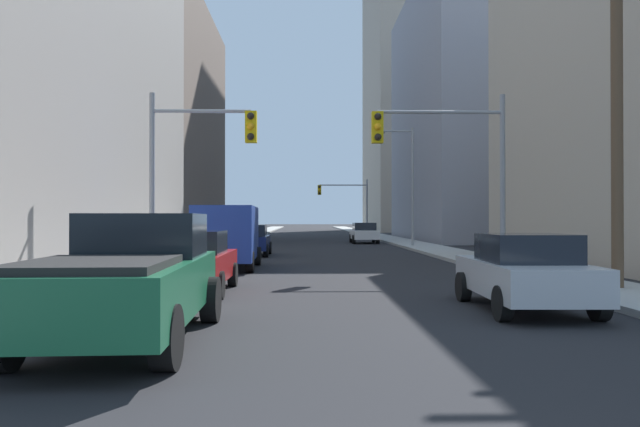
# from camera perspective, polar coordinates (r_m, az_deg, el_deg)

# --- Properties ---
(sidewalk_left) EXTENTS (2.56, 160.00, 0.15)m
(sidewalk_left) POSITION_cam_1_polar(r_m,az_deg,el_deg) (52.67, -7.72, -2.38)
(sidewalk_left) COLOR #9E9E99
(sidewalk_left) RESTS_ON ground
(sidewalk_right) EXTENTS (2.56, 160.00, 0.15)m
(sidewalk_right) POSITION_cam_1_polar(r_m,az_deg,el_deg) (52.87, 6.55, -2.37)
(sidewalk_right) COLOR #9E9E99
(sidewalk_right) RESTS_ON ground
(pickup_truck_green) EXTENTS (2.21, 5.47, 1.90)m
(pickup_truck_green) POSITION_cam_1_polar(r_m,az_deg,el_deg) (9.65, -17.20, -5.73)
(pickup_truck_green) COLOR #195938
(pickup_truck_green) RESTS_ON ground
(cargo_van_blue) EXTENTS (2.17, 5.27, 2.26)m
(cargo_van_blue) POSITION_cam_1_polar(r_m,az_deg,el_deg) (22.59, -8.54, -1.83)
(cargo_van_blue) COLOR navy
(cargo_van_blue) RESTS_ON ground
(sedan_silver) EXTENTS (1.95, 4.25, 1.52)m
(sedan_silver) POSITION_cam_1_polar(r_m,az_deg,el_deg) (12.90, 18.41, -5.12)
(sedan_silver) COLOR #B7BABF
(sedan_silver) RESTS_ON ground
(sedan_red) EXTENTS (1.95, 4.20, 1.52)m
(sedan_red) POSITION_cam_1_polar(r_m,az_deg,el_deg) (15.48, -11.86, -4.35)
(sedan_red) COLOR maroon
(sedan_red) RESTS_ON ground
(sedan_navy) EXTENTS (1.95, 4.21, 1.52)m
(sedan_navy) POSITION_cam_1_polar(r_m,az_deg,el_deg) (30.42, -6.50, -2.45)
(sedan_navy) COLOR #141E4C
(sedan_navy) RESTS_ON ground
(sedan_white) EXTENTS (1.95, 4.23, 1.52)m
(sedan_white) POSITION_cam_1_polar(r_m,az_deg,el_deg) (45.80, 4.10, -1.79)
(sedan_white) COLOR white
(sedan_white) RESTS_ON ground
(traffic_signal_near_left) EXTENTS (3.56, 0.44, 6.00)m
(traffic_signal_near_left) POSITION_cam_1_polar(r_m,az_deg,el_deg) (20.92, -11.28, 5.60)
(traffic_signal_near_left) COLOR gray
(traffic_signal_near_left) RESTS_ON ground
(traffic_signal_near_right) EXTENTS (4.51, 0.44, 6.00)m
(traffic_signal_near_right) POSITION_cam_1_polar(r_m,az_deg,el_deg) (21.16, 11.52, 5.65)
(traffic_signal_near_right) COLOR gray
(traffic_signal_near_right) RESTS_ON ground
(traffic_signal_far_right) EXTENTS (5.36, 0.44, 6.00)m
(traffic_signal_far_right) POSITION_cam_1_polar(r_m,az_deg,el_deg) (65.49, 2.34, 1.53)
(traffic_signal_far_right) COLOR gray
(traffic_signal_far_right) RESTS_ON ground
(utility_pole_right) EXTENTS (2.20, 0.28, 10.08)m
(utility_pole_right) POSITION_cam_1_polar(r_m,az_deg,el_deg) (16.97, 25.79, 11.46)
(utility_pole_right) COLOR brown
(utility_pole_right) RESTS_ON ground
(street_lamp_right) EXTENTS (2.37, 0.32, 7.50)m
(street_lamp_right) POSITION_cam_1_polar(r_m,az_deg,el_deg) (38.92, 8.04, 3.53)
(street_lamp_right) COLOR gray
(street_lamp_right) RESTS_ON ground
(building_left_mid_office) EXTENTS (15.82, 25.79, 19.47)m
(building_left_mid_office) POSITION_cam_1_polar(r_m,az_deg,el_deg) (53.18, -19.17, 8.11)
(building_left_mid_office) COLOR #66564C
(building_left_mid_office) RESTS_ON ground
(building_right_mid_block) EXTENTS (20.91, 23.98, 21.93)m
(building_right_mid_block) POSITION_cam_1_polar(r_m,az_deg,el_deg) (57.76, 18.81, 8.65)
(building_right_mid_block) COLOR #93939E
(building_right_mid_block) RESTS_ON ground
(building_right_far_highrise) EXTENTS (22.08, 24.58, 45.59)m
(building_right_far_highrise) POSITION_cam_1_polar(r_m,az_deg,el_deg) (95.99, 11.40, 12.15)
(building_right_far_highrise) COLOR #B7A893
(building_right_far_highrise) RESTS_ON ground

